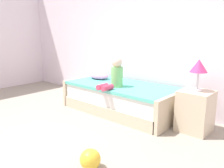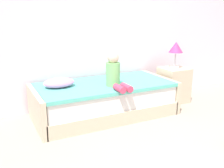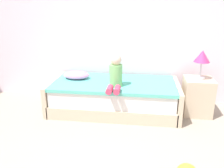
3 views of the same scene
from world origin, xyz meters
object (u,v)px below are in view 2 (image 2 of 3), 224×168
Objects in this scene: child_figure at (115,73)px; pillow at (59,83)px; bed at (105,99)px; nightstand at (174,85)px; table_lamp at (176,48)px.

child_figure is 1.16× the size of pillow.
nightstand is at bearing 1.74° from bed.
child_figure is at bearing -77.56° from bed.
child_figure is at bearing -168.29° from nightstand.
pillow is (-2.01, 0.06, 0.26)m from nightstand.
table_lamp is 1.35m from child_figure.
nightstand is at bearing 11.71° from child_figure.
pillow is (-2.01, 0.06, -0.37)m from table_lamp.
bed is at bearing -8.60° from pillow.
nightstand is at bearing 0.00° from table_lamp.
bed is 4.69× the size of table_lamp.
pillow is (-0.71, 0.33, -0.14)m from child_figure.
bed is 4.80× the size of pillow.
child_figure is (-1.30, -0.27, 0.40)m from nightstand.
table_lamp is at bearing 1.74° from bed.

